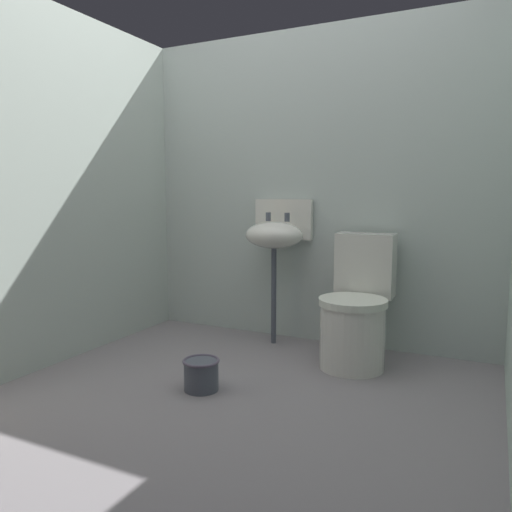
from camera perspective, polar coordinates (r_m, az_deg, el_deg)
ground_plane at (r=2.55m, az=-3.07°, el=-17.51°), size 2.86×2.78×0.08m
wall_back at (r=3.46m, az=6.92°, el=7.81°), size 2.86×0.10×2.13m
wall_left at (r=3.21m, az=-22.85°, el=7.34°), size 0.10×2.58×2.13m
toilet_near_wall at (r=3.04m, az=11.56°, el=-6.36°), size 0.40×0.59×0.78m
sink at (r=3.34m, az=2.29°, el=2.55°), size 0.42×0.35×0.99m
bucket at (r=2.67m, az=-6.37°, el=-13.42°), size 0.20×0.20×0.17m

